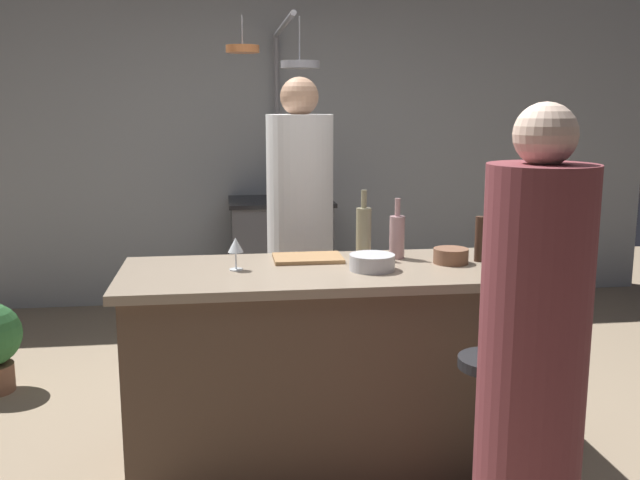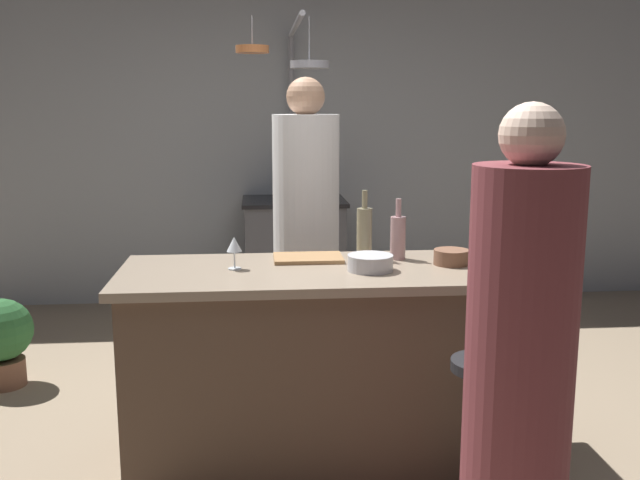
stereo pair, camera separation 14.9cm
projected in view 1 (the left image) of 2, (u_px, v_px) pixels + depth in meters
ground_plane at (324, 456)px, 3.34m from camera, size 9.00×9.00×0.00m
back_wall at (276, 144)px, 5.87m from camera, size 6.40×0.16×2.60m
kitchen_island at (324, 364)px, 3.25m from camera, size 1.80×0.72×0.90m
stove_range at (281, 255)px, 5.64m from camera, size 0.80×0.64×0.89m
chef at (300, 247)px, 4.06m from camera, size 0.37×0.37×1.77m
bar_stool_right at (489, 433)px, 2.74m from camera, size 0.28×0.28×0.68m
guest_right at (531, 377)px, 2.29m from camera, size 0.34×0.34×1.62m
overhead_pot_rack at (278, 105)px, 5.01m from camera, size 0.57×1.42×2.17m
cutting_board at (308, 258)px, 3.34m from camera, size 0.32×0.22×0.02m
pepper_mill at (480, 239)px, 3.30m from camera, size 0.05×0.05×0.21m
wine_bottle_white at (364, 232)px, 3.36m from camera, size 0.07×0.07×0.32m
wine_bottle_rose at (397, 236)px, 3.36m from camera, size 0.07×0.07×0.29m
wine_bottle_amber at (497, 248)px, 3.01m from camera, size 0.07×0.07×0.31m
wine_glass_near_left_guest at (236, 247)px, 3.12m from camera, size 0.07×0.07×0.15m
wine_glass_by_chef at (504, 244)px, 3.18m from camera, size 0.07×0.07×0.15m
mixing_bowl_steel at (372, 262)px, 3.13m from camera, size 0.20×0.20×0.07m
mixing_bowl_wooden at (451, 256)px, 3.27m from camera, size 0.16×0.16×0.07m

